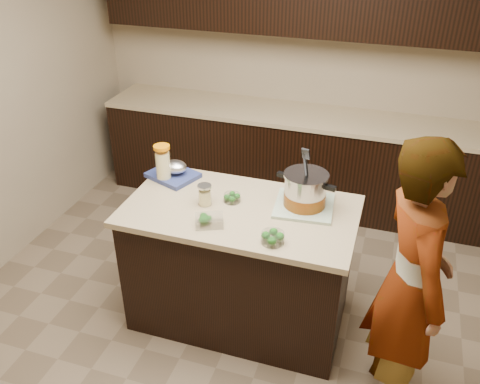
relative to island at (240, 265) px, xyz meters
The scene contains 13 objects.
ground_plane 0.45m from the island, ahead, with size 4.00×4.00×0.00m, color brown.
room_shell 1.26m from the island, ahead, with size 4.04×4.04×2.72m.
back_cabinets 1.81m from the island, 90.00° to the left, with size 3.60×0.63×2.33m.
island is the anchor object (origin of this frame).
dish_towel 0.61m from the island, 20.50° to the left, with size 0.36×0.36×0.02m, color #5B8156.
stock_pot 0.69m from the island, 20.48° to the left, with size 0.38×0.33×0.39m.
lemonade_pitcher 0.85m from the island, 163.96° to the left, with size 0.13×0.13×0.27m.
mason_jar 0.56m from the island, behind, with size 0.11×0.11×0.15m.
broccoli_tub_left 0.48m from the island, 138.21° to the left, with size 0.11×0.11×0.05m.
broccoli_tub_right 0.63m from the island, 44.92° to the right, with size 0.15×0.15×0.06m.
broccoli_tub_rect 0.54m from the island, 117.06° to the right, with size 0.20×0.18×0.06m.
blue_tray 0.78m from the island, 156.40° to the left, with size 0.39×0.35×0.12m.
person 1.17m from the island, 18.06° to the right, with size 0.61×0.40×1.68m, color gray.
Camera 1 is at (0.83, -2.56, 2.60)m, focal length 38.00 mm.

